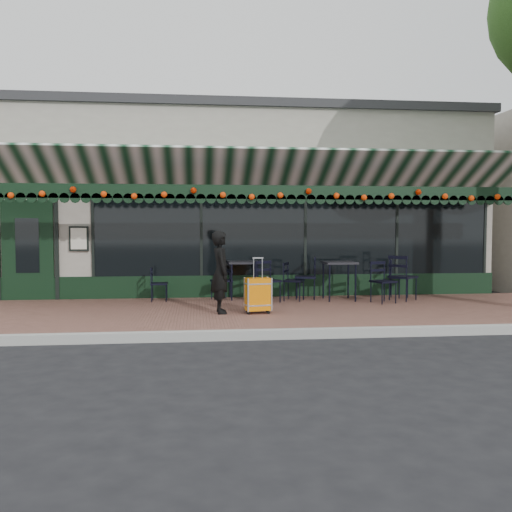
{
  "coord_description": "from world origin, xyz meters",
  "views": [
    {
      "loc": [
        -1.1,
        -8.39,
        1.74
      ],
      "look_at": [
        -0.01,
        1.6,
        1.22
      ],
      "focal_mm": 38.0,
      "sensor_mm": 36.0,
      "label": 1
    }
  ],
  "objects": [
    {
      "name": "chair_b_left",
      "position": [
        -0.57,
        3.5,
        0.56
      ],
      "size": [
        0.52,
        0.52,
        0.83
      ],
      "primitive_type": null,
      "rotation": [
        0.0,
        0.0,
        -1.25
      ],
      "color": "black",
      "rests_on": "sidewalk"
    },
    {
      "name": "sidewalk",
      "position": [
        0.0,
        2.0,
        0.07
      ],
      "size": [
        18.0,
        4.0,
        0.15
      ],
      "primitive_type": "cube",
      "color": "brown",
      "rests_on": "ground"
    },
    {
      "name": "chair_a_right",
      "position": [
        3.53,
        3.61,
        0.59
      ],
      "size": [
        0.55,
        0.55,
        0.88
      ],
      "primitive_type": null,
      "rotation": [
        0.0,
        0.0,
        1.26
      ],
      "color": "black",
      "rests_on": "sidewalk"
    },
    {
      "name": "cafe_table_a",
      "position": [
        2.01,
        3.2,
        0.91
      ],
      "size": [
        0.69,
        0.69,
        0.85
      ],
      "color": "black",
      "rests_on": "sidewalk"
    },
    {
      "name": "chair_b_front",
      "position": [
        0.41,
        3.01,
        0.6
      ],
      "size": [
        0.6,
        0.6,
        0.9
      ],
      "primitive_type": null,
      "rotation": [
        0.0,
        0.0,
        0.45
      ],
      "color": "black",
      "rests_on": "sidewalk"
    },
    {
      "name": "suitcase",
      "position": [
        0.02,
        1.53,
        0.5
      ],
      "size": [
        0.49,
        0.33,
        1.03
      ],
      "rotation": [
        0.0,
        0.0,
        0.18
      ],
      "color": "orange",
      "rests_on": "sidewalk"
    },
    {
      "name": "cafe_table_b",
      "position": [
        -0.07,
        3.61,
        0.91
      ],
      "size": [
        0.68,
        0.68,
        0.84
      ],
      "color": "black",
      "rests_on": "sidewalk"
    },
    {
      "name": "chair_a_left",
      "position": [
        1.31,
        3.47,
        0.63
      ],
      "size": [
        0.58,
        0.58,
        0.96
      ],
      "primitive_type": null,
      "rotation": [
        0.0,
        0.0,
        -1.8
      ],
      "color": "black",
      "rests_on": "sidewalk"
    },
    {
      "name": "curb",
      "position": [
        0.0,
        -0.08,
        0.07
      ],
      "size": [
        18.0,
        0.16,
        0.15
      ],
      "primitive_type": "cube",
      "color": "#9E9E99",
      "rests_on": "ground"
    },
    {
      "name": "restaurant_building",
      "position": [
        0.0,
        7.84,
        2.27
      ],
      "size": [
        12.0,
        9.6,
        4.5
      ],
      "color": "gray",
      "rests_on": "ground"
    },
    {
      "name": "chair_solo",
      "position": [
        -1.92,
        3.43,
        0.52
      ],
      "size": [
        0.38,
        0.38,
        0.75
      ],
      "primitive_type": null,
      "rotation": [
        0.0,
        0.0,
        1.57
      ],
      "color": "black",
      "rests_on": "sidewalk"
    },
    {
      "name": "ground",
      "position": [
        0.0,
        0.0,
        0.0
      ],
      "size": [
        80.0,
        80.0,
        0.0
      ],
      "primitive_type": "plane",
      "color": "black",
      "rests_on": "ground"
    },
    {
      "name": "chair_a_extra",
      "position": [
        3.39,
        3.01,
        0.65
      ],
      "size": [
        0.71,
        0.71,
        1.01
      ],
      "primitive_type": null,
      "rotation": [
        0.0,
        0.0,
        2.24
      ],
      "color": "black",
      "rests_on": "sidewalk"
    },
    {
      "name": "woman",
      "position": [
        -0.66,
        1.66,
        0.91
      ],
      "size": [
        0.42,
        0.59,
        1.53
      ],
      "primitive_type": "imported",
      "rotation": [
        0.0,
        0.0,
        1.66
      ],
      "color": "black",
      "rests_on": "sidewalk"
    },
    {
      "name": "chair_a_front",
      "position": [
        2.82,
        2.64,
        0.6
      ],
      "size": [
        0.57,
        0.57,
        0.89
      ],
      "primitive_type": null,
      "rotation": [
        0.0,
        0.0,
        0.36
      ],
      "color": "black",
      "rests_on": "sidewalk"
    },
    {
      "name": "chair_b_right",
      "position": [
        1.0,
        3.22,
        0.57
      ],
      "size": [
        0.56,
        0.56,
        0.85
      ],
      "primitive_type": null,
      "rotation": [
        0.0,
        0.0,
        1.14
      ],
      "color": "black",
      "rests_on": "sidewalk"
    }
  ]
}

